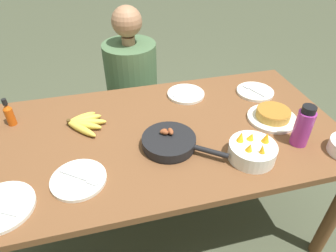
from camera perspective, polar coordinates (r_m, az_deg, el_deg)
ground_plane at (r=2.05m, az=0.00°, el=-17.71°), size 14.00×14.00×0.00m
dining_table at (r=1.55m, az=0.00°, el=-3.60°), size 1.73×0.94×0.76m
banana_bunch at (r=1.57m, az=-15.78°, el=0.58°), size 0.21×0.23×0.04m
skillet at (r=1.39m, az=0.36°, el=-3.06°), size 0.36×0.30×0.08m
frittata_plate_center at (r=1.65m, az=19.30°, el=1.88°), size 0.25×0.25×0.06m
empty_plate_near_front at (r=1.77m, az=3.42°, el=6.11°), size 0.22×0.22×0.02m
empty_plate_far_left at (r=1.30m, az=-16.66°, el=-9.74°), size 0.23×0.23×0.02m
empty_plate_far_right at (r=1.86m, az=16.24°, el=6.30°), size 0.22×0.22×0.02m
empty_plate_mid_edge at (r=1.31m, az=-29.18°, el=-13.34°), size 0.25×0.25×0.02m
fruit_bowl_citrus at (r=1.37m, az=15.75°, el=-4.51°), size 0.21×0.21×0.13m
water_bottle at (r=1.49m, az=24.36°, el=-0.09°), size 0.08×0.08×0.21m
hot_sauce_bottle at (r=1.70m, az=-28.03°, el=2.09°), size 0.04×0.04×0.15m
person_figure at (r=2.26m, az=-6.61°, el=4.74°), size 0.40×0.40×1.16m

